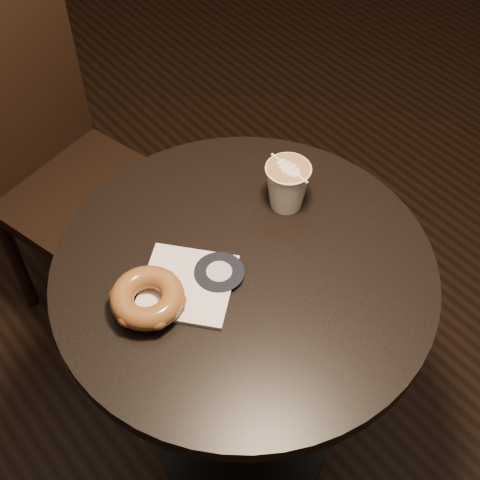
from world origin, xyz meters
The scene contains 5 objects.
cafe_table centered at (0.00, 0.00, 0.55)m, with size 0.70×0.70×0.75m.
chair centered at (-0.04, 0.71, 0.55)m, with size 0.47×0.47×0.98m.
pastry_bag centered at (-0.11, 0.03, 0.75)m, with size 0.16×0.16×0.01m, color white.
doughnut centered at (-0.18, 0.04, 0.78)m, with size 0.13×0.13×0.04m, color brown.
latte_cup centered at (0.16, 0.07, 0.80)m, with size 0.09×0.09×0.10m, color white, non-canonical shape.
Camera 1 is at (-0.47, -0.56, 1.70)m, focal length 50.00 mm.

